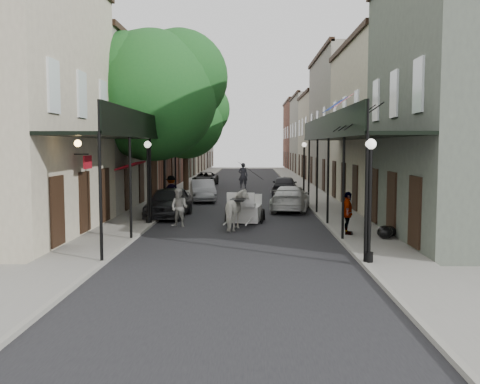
{
  "coord_description": "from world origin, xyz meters",
  "views": [
    {
      "loc": [
        0.56,
        -17.95,
        3.63
      ],
      "look_at": [
        0.07,
        5.25,
        1.6
      ],
      "focal_mm": 40.0,
      "sensor_mm": 36.0,
      "label": 1
    }
  ],
  "objects_px": {
    "car_left_near": "(169,202)",
    "tree_far": "(190,117)",
    "car_right_far": "(285,186)",
    "car_left_mid": "(203,191)",
    "lamppost_right_near": "(370,198)",
    "pedestrian_sidewalk_left": "(171,190)",
    "lamppost_left": "(148,180)",
    "lamppost_right_far": "(304,169)",
    "car_right_near": "(290,198)",
    "tree_near": "(160,90)",
    "pedestrian_walking": "(179,208)",
    "horse": "(238,210)",
    "car_left_far": "(205,179)",
    "pedestrian_sidewalk_right": "(348,213)",
    "carriage": "(246,198)"
  },
  "relations": [
    {
      "from": "pedestrian_sidewalk_right",
      "to": "car_left_mid",
      "type": "xyz_separation_m",
      "value": [
        -6.97,
        13.55,
        -0.27
      ]
    },
    {
      "from": "lamppost_right_near",
      "to": "pedestrian_walking",
      "type": "distance_m",
      "value": 10.23
    },
    {
      "from": "car_left_mid",
      "to": "pedestrian_sidewalk_right",
      "type": "bearing_deg",
      "value": -71.73
    },
    {
      "from": "tree_far",
      "to": "car_left_far",
      "type": "xyz_separation_m",
      "value": [
        0.65,
        6.11,
        -5.22
      ]
    },
    {
      "from": "tree_near",
      "to": "car_right_far",
      "type": "height_order",
      "value": "tree_near"
    },
    {
      "from": "lamppost_right_far",
      "to": "car_right_near",
      "type": "xyz_separation_m",
      "value": [
        -1.38,
        -6.4,
        -1.35
      ]
    },
    {
      "from": "tree_far",
      "to": "pedestrian_walking",
      "type": "height_order",
      "value": "tree_far"
    },
    {
      "from": "horse",
      "to": "car_left_far",
      "type": "xyz_separation_m",
      "value": [
        -3.57,
        25.49,
        -0.24
      ]
    },
    {
      "from": "carriage",
      "to": "pedestrian_walking",
      "type": "xyz_separation_m",
      "value": [
        -2.94,
        -1.84,
        -0.25
      ]
    },
    {
      "from": "tree_far",
      "to": "car_left_near",
      "type": "xyz_separation_m",
      "value": [
        0.65,
        -15.43,
        -5.06
      ]
    },
    {
      "from": "tree_near",
      "to": "pedestrian_walking",
      "type": "bearing_deg",
      "value": -71.27
    },
    {
      "from": "horse",
      "to": "pedestrian_sidewalk_left",
      "type": "relative_size",
      "value": 1.17
    },
    {
      "from": "pedestrian_sidewalk_left",
      "to": "car_left_near",
      "type": "relative_size",
      "value": 0.38
    },
    {
      "from": "pedestrian_sidewalk_left",
      "to": "car_left_far",
      "type": "bearing_deg",
      "value": -115.46
    },
    {
      "from": "tree_near",
      "to": "horse",
      "type": "xyz_separation_m",
      "value": [
        4.17,
        -5.38,
        -5.63
      ]
    },
    {
      "from": "horse",
      "to": "pedestrian_sidewalk_right",
      "type": "bearing_deg",
      "value": 164.97
    },
    {
      "from": "lamppost_right_far",
      "to": "car_left_far",
      "type": "xyz_separation_m",
      "value": [
        -7.7,
        12.28,
        -1.44
      ]
    },
    {
      "from": "car_right_near",
      "to": "tree_near",
      "type": "bearing_deg",
      "value": 19.99
    },
    {
      "from": "lamppost_left",
      "to": "lamppost_right_far",
      "type": "distance_m",
      "value": 14.53
    },
    {
      "from": "car_left_near",
      "to": "car_left_mid",
      "type": "bearing_deg",
      "value": 87.12
    },
    {
      "from": "lamppost_right_far",
      "to": "car_left_mid",
      "type": "height_order",
      "value": "lamppost_right_far"
    },
    {
      "from": "tree_far",
      "to": "horse",
      "type": "distance_m",
      "value": 20.45
    },
    {
      "from": "tree_near",
      "to": "tree_far",
      "type": "distance_m",
      "value": 14.02
    },
    {
      "from": "car_left_mid",
      "to": "car_right_near",
      "type": "relative_size",
      "value": 0.87
    },
    {
      "from": "car_left_mid",
      "to": "car_left_far",
      "type": "relative_size",
      "value": 0.96
    },
    {
      "from": "pedestrian_sidewalk_right",
      "to": "car_left_far",
      "type": "height_order",
      "value": "pedestrian_sidewalk_right"
    },
    {
      "from": "horse",
      "to": "car_right_far",
      "type": "relative_size",
      "value": 0.47
    },
    {
      "from": "tree_far",
      "to": "car_right_near",
      "type": "relative_size",
      "value": 1.78
    },
    {
      "from": "car_left_near",
      "to": "car_right_near",
      "type": "relative_size",
      "value": 0.94
    },
    {
      "from": "car_right_far",
      "to": "car_left_mid",
      "type": "bearing_deg",
      "value": 40.34
    },
    {
      "from": "pedestrian_sidewalk_left",
      "to": "lamppost_right_near",
      "type": "bearing_deg",
      "value": 94.75
    },
    {
      "from": "horse",
      "to": "car_right_near",
      "type": "height_order",
      "value": "horse"
    },
    {
      "from": "lamppost_left",
      "to": "car_left_near",
      "type": "relative_size",
      "value": 0.82
    },
    {
      "from": "pedestrian_walking",
      "to": "pedestrian_sidewalk_left",
      "type": "xyz_separation_m",
      "value": [
        -1.55,
        7.9,
        0.12
      ]
    },
    {
      "from": "lamppost_left",
      "to": "car_left_mid",
      "type": "height_order",
      "value": "lamppost_left"
    },
    {
      "from": "lamppost_left",
      "to": "lamppost_right_far",
      "type": "xyz_separation_m",
      "value": [
        8.2,
        12.0,
        0.0
      ]
    },
    {
      "from": "car_right_near",
      "to": "carriage",
      "type": "bearing_deg",
      "value": 68.12
    },
    {
      "from": "car_right_near",
      "to": "car_right_far",
      "type": "distance_m",
      "value": 8.93
    },
    {
      "from": "car_left_near",
      "to": "car_left_mid",
      "type": "xyz_separation_m",
      "value": [
        1.0,
        7.82,
        -0.08
      ]
    },
    {
      "from": "carriage",
      "to": "tree_far",
      "type": "bearing_deg",
      "value": 112.16
    },
    {
      "from": "pedestrian_sidewalk_left",
      "to": "car_right_near",
      "type": "xyz_separation_m",
      "value": [
        6.92,
        -1.91,
        -0.28
      ]
    },
    {
      "from": "tree_near",
      "to": "car_left_mid",
      "type": "height_order",
      "value": "tree_near"
    },
    {
      "from": "car_left_near",
      "to": "tree_far",
      "type": "bearing_deg",
      "value": 96.81
    },
    {
      "from": "horse",
      "to": "car_left_mid",
      "type": "height_order",
      "value": "horse"
    },
    {
      "from": "tree_near",
      "to": "horse",
      "type": "relative_size",
      "value": 4.76
    },
    {
      "from": "tree_near",
      "to": "car_left_far",
      "type": "relative_size",
      "value": 2.18
    },
    {
      "from": "lamppost_right_near",
      "to": "pedestrian_sidewalk_left",
      "type": "height_order",
      "value": "lamppost_right_near"
    },
    {
      "from": "pedestrian_walking",
      "to": "pedestrian_sidewalk_right",
      "type": "distance_m",
      "value": 7.47
    },
    {
      "from": "car_left_mid",
      "to": "car_right_near",
      "type": "height_order",
      "value": "car_right_near"
    },
    {
      "from": "car_left_far",
      "to": "car_right_far",
      "type": "xyz_separation_m",
      "value": [
        6.57,
        -9.76,
        0.12
      ]
    }
  ]
}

